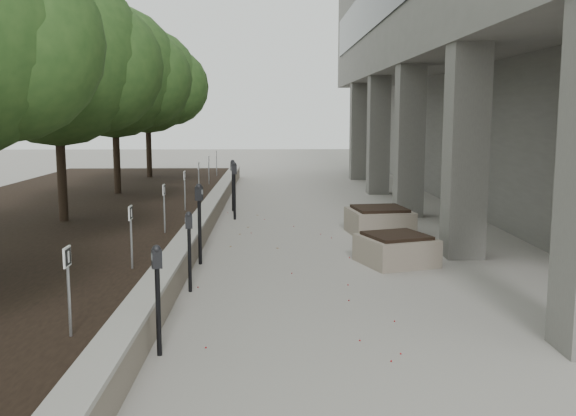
{
  "coord_description": "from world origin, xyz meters",
  "views": [
    {
      "loc": [
        -0.23,
        -6.04,
        2.7
      ],
      "look_at": [
        0.08,
        6.52,
        0.88
      ],
      "focal_mm": 40.21,
      "sensor_mm": 36.0,
      "label": 1
    }
  ],
  "objects": [
    {
      "name": "parking_sign_4",
      "position": [
        -2.35,
        6.5,
        0.88
      ],
      "size": [
        0.04,
        0.22,
        0.96
      ],
      "primitive_type": null,
      "color": "black",
      "rests_on": "planting_bed"
    },
    {
      "name": "crabapple_tree_5",
      "position": [
        -4.8,
        18.0,
        3.12
      ],
      "size": [
        4.6,
        4.0,
        5.44
      ],
      "primitive_type": null,
      "color": "#274B1C",
      "rests_on": "planting_bed"
    },
    {
      "name": "parking_sign_6",
      "position": [
        -2.35,
        12.5,
        0.88
      ],
      "size": [
        0.04,
        0.22,
        0.96
      ],
      "primitive_type": null,
      "color": "black",
      "rests_on": "planting_bed"
    },
    {
      "name": "planting_bed",
      "position": [
        -5.5,
        9.0,
        0.2
      ],
      "size": [
        7.0,
        26.0,
        0.4
      ],
      "primitive_type": "cube",
      "color": "black",
      "rests_on": "ground"
    },
    {
      "name": "berry_scatter",
      "position": [
        -0.1,
        5.0,
        0.01
      ],
      "size": [
        3.3,
        14.1,
        0.02
      ],
      "primitive_type": null,
      "color": "#980B0F",
      "rests_on": "ground"
    },
    {
      "name": "parking_meter_3",
      "position": [
        -1.55,
        5.47,
        0.74
      ],
      "size": [
        0.17,
        0.14,
        1.48
      ],
      "primitive_type": null,
      "rotation": [
        0.0,
        0.0,
        -0.27
      ],
      "color": "black",
      "rests_on": "ground"
    },
    {
      "name": "parking_sign_8",
      "position": [
        -2.35,
        18.5,
        0.88
      ],
      "size": [
        0.04,
        0.22,
        0.96
      ],
      "primitive_type": null,
      "color": "black",
      "rests_on": "planting_bed"
    },
    {
      "name": "parking_sign_2",
      "position": [
        -2.35,
        0.5,
        0.88
      ],
      "size": [
        0.04,
        0.22,
        0.96
      ],
      "primitive_type": null,
      "color": "black",
      "rests_on": "planting_bed"
    },
    {
      "name": "parking_meter_2",
      "position": [
        -1.5,
        3.62,
        0.62
      ],
      "size": [
        0.14,
        0.11,
        1.25
      ],
      "primitive_type": null,
      "rotation": [
        0.0,
        0.0,
        0.16
      ],
      "color": "black",
      "rests_on": "ground"
    },
    {
      "name": "planter_back",
      "position": [
        2.21,
        8.39,
        0.31
      ],
      "size": [
        1.49,
        1.49,
        0.62
      ],
      "primitive_type": null,
      "rotation": [
        0.0,
        0.0,
        0.13
      ],
      "color": "gray",
      "rests_on": "ground"
    },
    {
      "name": "parking_meter_1",
      "position": [
        -1.52,
        0.97,
        0.64
      ],
      "size": [
        0.15,
        0.13,
        1.28
      ],
      "primitive_type": null,
      "rotation": [
        0.0,
        0.0,
        0.36
      ],
      "color": "black",
      "rests_on": "ground"
    },
    {
      "name": "parking_sign_3",
      "position": [
        -2.35,
        3.5,
        0.88
      ],
      "size": [
        0.04,
        0.22,
        0.96
      ],
      "primitive_type": null,
      "color": "black",
      "rests_on": "planting_bed"
    },
    {
      "name": "parking_sign_7",
      "position": [
        -2.35,
        15.5,
        0.88
      ],
      "size": [
        0.04,
        0.22,
        0.96
      ],
      "primitive_type": null,
      "color": "black",
      "rests_on": "planting_bed"
    },
    {
      "name": "parking_meter_4",
      "position": [
        -1.21,
        10.52,
        0.75
      ],
      "size": [
        0.16,
        0.13,
        1.5
      ],
      "primitive_type": null,
      "rotation": [
        0.0,
        0.0,
        0.15
      ],
      "color": "black",
      "rests_on": "ground"
    },
    {
      "name": "planter_front",
      "position": [
        2.02,
        5.4,
        0.28
      ],
      "size": [
        1.51,
        1.51,
        0.56
      ],
      "primitive_type": null,
      "rotation": [
        0.0,
        0.0,
        0.32
      ],
      "color": "gray",
      "rests_on": "ground"
    },
    {
      "name": "retaining_wall",
      "position": [
        -1.82,
        9.0,
        0.25
      ],
      "size": [
        0.39,
        26.0,
        0.5
      ],
      "primitive_type": null,
      "color": "gray",
      "rests_on": "ground"
    },
    {
      "name": "parking_meter_5",
      "position": [
        -1.34,
        11.99,
        0.73
      ],
      "size": [
        0.15,
        0.12,
        1.46
      ],
      "primitive_type": null,
      "rotation": [
        0.0,
        0.0,
        0.11
      ],
      "color": "black",
      "rests_on": "ground"
    },
    {
      "name": "crabapple_tree_4",
      "position": [
        -4.8,
        13.0,
        3.12
      ],
      "size": [
        4.6,
        4.0,
        5.44
      ],
      "primitive_type": null,
      "color": "#274B1C",
      "rests_on": "planting_bed"
    },
    {
      "name": "ground",
      "position": [
        0.0,
        0.0,
        0.0
      ],
      "size": [
        90.0,
        90.0,
        0.0
      ],
      "primitive_type": "plane",
      "color": "gray",
      "rests_on": "ground"
    },
    {
      "name": "crabapple_tree_3",
      "position": [
        -4.8,
        8.0,
        3.12
      ],
      "size": [
        4.6,
        4.0,
        5.44
      ],
      "primitive_type": null,
      "color": "#274B1C",
      "rests_on": "planting_bed"
    },
    {
      "name": "parking_sign_5",
      "position": [
        -2.35,
        9.5,
        0.88
      ],
      "size": [
        0.04,
        0.22,
        0.96
      ],
      "primitive_type": null,
      "color": "black",
      "rests_on": "planting_bed"
    }
  ]
}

